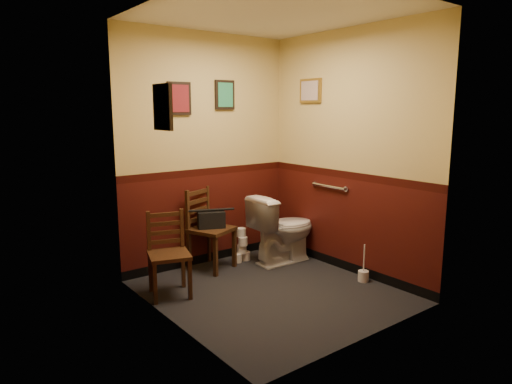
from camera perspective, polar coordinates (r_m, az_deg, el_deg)
floor at (r=4.75m, az=1.88°, el=-12.38°), size 2.20×2.40×0.00m
ceiling at (r=4.47m, az=2.09°, el=21.48°), size 2.20×2.40×0.00m
wall_back at (r=5.39m, az=-6.18°, el=5.10°), size 2.20×0.00×2.70m
wall_front at (r=3.58m, az=14.29°, el=2.23°), size 2.20×0.00×2.70m
wall_left at (r=3.81m, az=-10.91°, el=2.85°), size 0.00×2.40×2.70m
wall_right at (r=5.18m, az=11.46°, el=4.74°), size 0.00×2.40×2.70m
grab_bar at (r=5.37m, az=9.09°, el=0.71°), size 0.05×0.56×0.06m
framed_print_back_a at (r=5.18m, az=-9.56°, el=11.45°), size 0.28×0.04×0.36m
framed_print_back_b at (r=5.49m, az=-3.92°, el=12.02°), size 0.26×0.04×0.34m
framed_print_left at (r=3.88m, az=-11.56°, el=10.36°), size 0.04×0.30×0.38m
framed_print_right at (r=5.56m, az=6.81°, el=12.46°), size 0.04×0.34×0.28m
toilet at (r=5.53m, az=3.41°, el=-4.65°), size 0.85×0.49×0.81m
toilet_brush at (r=5.14m, az=13.27°, el=-10.09°), size 0.12×0.12×0.41m
chair_left at (r=4.64m, az=-10.89°, el=-7.60°), size 0.49×0.49×0.84m
chair_right at (r=5.32m, az=-5.95°, el=-4.61°), size 0.57×0.57×0.94m
handbag at (r=5.26m, az=-5.60°, el=-3.44°), size 0.34×0.26×0.22m
tp_stack at (r=5.60m, az=-1.78°, el=-6.92°), size 0.24×0.15×0.42m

